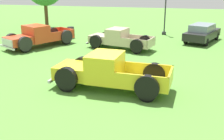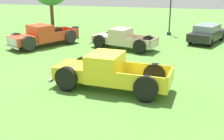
{
  "view_description": "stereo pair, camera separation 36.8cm",
  "coord_description": "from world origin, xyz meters",
  "px_view_note": "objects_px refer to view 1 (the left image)",
  "views": [
    {
      "loc": [
        3.03,
        -11.98,
        4.66
      ],
      "look_at": [
        0.38,
        -0.62,
        0.9
      ],
      "focal_mm": 44.26,
      "sensor_mm": 36.0,
      "label": 1
    },
    {
      "loc": [
        3.39,
        -11.89,
        4.66
      ],
      "look_at": [
        0.38,
        -0.62,
        0.9
      ],
      "focal_mm": 44.26,
      "sensor_mm": 36.0,
      "label": 2
    }
  ],
  "objects_px": {
    "sedan_distant_a": "(202,33)",
    "lamp_post_near": "(165,11)",
    "pickup_truck_behind_right": "(36,37)",
    "pickup_truck_behind_left": "(116,39)",
    "trash_can": "(71,32)",
    "pickup_truck_foreground": "(104,72)"
  },
  "relations": [
    {
      "from": "pickup_truck_foreground",
      "to": "sedan_distant_a",
      "type": "height_order",
      "value": "pickup_truck_foreground"
    },
    {
      "from": "pickup_truck_foreground",
      "to": "trash_can",
      "type": "xyz_separation_m",
      "value": [
        -5.75,
        10.71,
        -0.3
      ]
    },
    {
      "from": "pickup_truck_behind_left",
      "to": "pickup_truck_foreground",
      "type": "bearing_deg",
      "value": -81.92
    },
    {
      "from": "pickup_truck_behind_right",
      "to": "lamp_post_near",
      "type": "relative_size",
      "value": 1.37
    },
    {
      "from": "pickup_truck_behind_left",
      "to": "lamp_post_near",
      "type": "bearing_deg",
      "value": 64.06
    },
    {
      "from": "pickup_truck_foreground",
      "to": "lamp_post_near",
      "type": "bearing_deg",
      "value": 82.02
    },
    {
      "from": "pickup_truck_behind_right",
      "to": "sedan_distant_a",
      "type": "height_order",
      "value": "pickup_truck_behind_right"
    },
    {
      "from": "lamp_post_near",
      "to": "trash_can",
      "type": "relative_size",
      "value": 4.21
    },
    {
      "from": "sedan_distant_a",
      "to": "lamp_post_near",
      "type": "distance_m",
      "value": 4.24
    },
    {
      "from": "pickup_truck_foreground",
      "to": "pickup_truck_behind_right",
      "type": "relative_size",
      "value": 1.0
    },
    {
      "from": "pickup_truck_behind_left",
      "to": "trash_can",
      "type": "xyz_separation_m",
      "value": [
        -4.65,
        2.93,
        -0.21
      ]
    },
    {
      "from": "pickup_truck_foreground",
      "to": "sedan_distant_a",
      "type": "bearing_deg",
      "value": 66.25
    },
    {
      "from": "pickup_truck_behind_right",
      "to": "pickup_truck_behind_left",
      "type": "bearing_deg",
      "value": 9.26
    },
    {
      "from": "pickup_truck_behind_left",
      "to": "trash_can",
      "type": "bearing_deg",
      "value": 147.75
    },
    {
      "from": "pickup_truck_behind_left",
      "to": "lamp_post_near",
      "type": "height_order",
      "value": "lamp_post_near"
    },
    {
      "from": "lamp_post_near",
      "to": "sedan_distant_a",
      "type": "bearing_deg",
      "value": -39.38
    },
    {
      "from": "pickup_truck_behind_right",
      "to": "sedan_distant_a",
      "type": "relative_size",
      "value": 1.18
    },
    {
      "from": "sedan_distant_a",
      "to": "lamp_post_near",
      "type": "height_order",
      "value": "lamp_post_near"
    },
    {
      "from": "pickup_truck_behind_left",
      "to": "pickup_truck_behind_right",
      "type": "xyz_separation_m",
      "value": [
        -5.87,
        -0.96,
        0.07
      ]
    },
    {
      "from": "trash_can",
      "to": "lamp_post_near",
      "type": "bearing_deg",
      "value": 23.75
    },
    {
      "from": "sedan_distant_a",
      "to": "pickup_truck_behind_right",
      "type": "bearing_deg",
      "value": -158.54
    },
    {
      "from": "pickup_truck_behind_left",
      "to": "lamp_post_near",
      "type": "distance_m",
      "value": 7.18
    }
  ]
}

